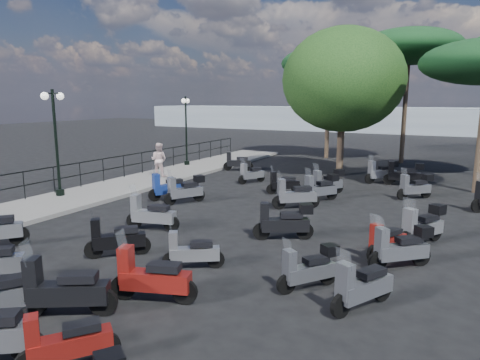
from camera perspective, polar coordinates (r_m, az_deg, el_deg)
The scene contains 33 objects.
ground at distance 13.68m, azimuth -4.79°, elevation -6.15°, with size 120.00×120.00×0.00m, color black.
sidewalk at distance 19.90m, azimuth -16.02°, elevation -0.98°, with size 3.00×30.00×0.15m, color slate.
railing at distance 20.54m, azimuth -19.15°, elevation 1.53°, with size 0.04×26.04×1.10m.
lamp_post_1 at distance 18.40m, azimuth -23.36°, elevation 5.42°, with size 0.54×1.21×4.20m.
lamp_post_2 at distance 25.37m, azimuth -7.20°, elevation 7.13°, with size 0.62×1.11×3.98m.
pedestrian_far at distance 21.71m, azimuth -10.77°, elevation 2.66°, with size 0.83×0.64×1.70m, color beige.
scooter_3 at distance 13.40m, azimuth -11.77°, elevation -4.57°, with size 1.71×0.68×1.38m.
scooter_4 at distance 17.32m, azimuth -9.54°, elevation -1.03°, with size 1.05×1.53×1.39m.
scooter_5 at distance 24.09m, azimuth -0.33°, elevation 2.36°, with size 1.61×0.84×1.35m.
scooter_8 at distance 11.41m, azimuth -16.21°, elevation -7.60°, with size 1.26×1.22×1.32m.
scooter_9 at distance 16.62m, azimuth -7.33°, elevation -1.34°, with size 1.01×1.57×1.37m.
scooter_10 at distance 18.25m, azimuth 5.78°, elevation -0.52°, with size 1.25×1.07×1.23m.
scooter_11 at distance 20.50m, azimuth 1.52°, elevation 0.79°, with size 0.83×1.46×1.25m.
scooter_13 at distance 8.70m, azimuth -22.45°, elevation -13.49°, with size 1.63×1.08×1.46m.
scooter_14 at distance 10.28m, azimuth -6.45°, elevation -9.55°, with size 1.29×0.90×1.18m.
scooter_15 at distance 12.29m, azimuth 5.89°, elevation -5.58°, with size 1.58×1.04×1.39m.
scooter_16 at distance 15.80m, azimuth 7.33°, elevation -2.05°, with size 1.50×1.18×1.43m.
scooter_17 at distance 21.60m, azimuth 18.38°, elevation 0.99°, with size 1.37×1.33×1.39m.
scooter_18 at distance 7.22m, azimuth -22.20°, elevation -19.51°, with size 0.99×1.24×1.19m.
scooter_19 at distance 8.80m, azimuth -11.76°, elevation -12.68°, with size 1.73×0.80×1.42m.
scooter_20 at distance 9.28m, azimuth 9.15°, elevation -11.62°, with size 1.01×1.28×1.19m.
scooter_21 at distance 11.56m, azimuth 18.91°, elevation -7.74°, with size 0.81×1.39×1.19m.
scooter_22 at distance 17.10m, azimuth 10.68°, elevation -1.11°, with size 1.12×1.50×1.37m.
scooter_23 at distance 21.25m, azimuth 21.04°, elevation 0.72°, with size 1.79×0.66×1.43m.
scooter_25 at distance 8.66m, azimuth 15.91°, elevation -13.56°, with size 0.92×1.51×1.32m.
scooter_26 at distance 10.91m, azimuth 20.69°, elevation -8.50°, with size 1.32×1.23×1.31m.
scooter_27 at distance 12.85m, azimuth 23.15°, elevation -5.67°, with size 1.06×1.57×1.39m.
scooter_29 at distance 18.58m, azimuth 22.32°, elevation -0.88°, with size 1.25×1.28×1.30m.
scooter_30 at distance 18.35m, azimuth 11.59°, elevation -0.34°, with size 1.12×1.50×1.37m.
broadleaf_tree at distance 22.98m, azimuth 13.61°, elevation 12.82°, with size 6.22×6.22×7.58m.
pine_0 at distance 28.93m, azimuth 21.62°, elevation 16.17°, with size 6.20×6.20×8.19m.
pine_2 at distance 29.89m, azimuth 11.87°, elevation 14.97°, with size 6.41×6.41×7.45m.
distant_hills at distance 56.52m, azimuth 20.71°, elevation 7.50°, with size 70.00×8.00×3.00m, color gray.
Camera 1 is at (7.08, -11.02, 3.95)m, focal length 32.00 mm.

